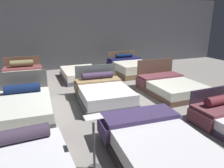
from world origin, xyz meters
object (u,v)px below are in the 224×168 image
object	(u,v)px
bed_4	(103,94)
bed_5	(170,86)
bed_7	(81,74)
bed_3	(23,106)
bed_8	(130,67)
bed_6	(23,78)
bed_1	(156,144)
price_sign	(94,150)

from	to	relation	value
bed_4	bed_5	world-z (taller)	bed_5
bed_4	bed_7	xyz separation A→B (m)	(-0.00, 2.84, -0.08)
bed_3	bed_8	world-z (taller)	bed_3
bed_8	bed_3	bearing A→B (deg)	-148.53
bed_3	bed_6	distance (m)	2.83
bed_5	bed_1	bearing A→B (deg)	-130.45
bed_7	bed_3	bearing A→B (deg)	-128.34
bed_3	bed_1	bearing A→B (deg)	-48.94
bed_1	price_sign	xyz separation A→B (m)	(-1.13, 0.07, 0.12)
bed_1	bed_8	bearing A→B (deg)	71.08
bed_8	price_sign	xyz separation A→B (m)	(-3.45, -5.61, 0.07)
bed_6	bed_8	xyz separation A→B (m)	(4.59, 0.04, 0.02)
bed_3	price_sign	distance (m)	2.96
bed_3	bed_5	bearing A→B (deg)	2.10
bed_4	price_sign	distance (m)	2.94
bed_5	bed_6	bearing A→B (deg)	148.47
bed_1	bed_8	xyz separation A→B (m)	(2.32, 5.68, 0.05)
bed_3	bed_4	xyz separation A→B (m)	(2.24, -0.02, 0.06)
bed_6	price_sign	xyz separation A→B (m)	(1.14, -5.57, 0.09)
bed_4	bed_6	bearing A→B (deg)	131.67
bed_5	bed_8	xyz separation A→B (m)	(-0.06, 2.90, 0.07)
bed_1	bed_3	size ratio (longest dim) A/B	0.99
bed_6	bed_8	distance (m)	4.59
bed_3	bed_7	bearing A→B (deg)	54.08
bed_6	bed_7	size ratio (longest dim) A/B	1.13
bed_7	bed_1	bearing A→B (deg)	-89.89
bed_4	bed_8	distance (m)	3.71
bed_1	bed_8	size ratio (longest dim) A/B	1.07
bed_3	bed_4	world-z (taller)	bed_4
bed_4	bed_5	bearing A→B (deg)	3.00
bed_1	bed_5	bearing A→B (deg)	52.79
bed_3	price_sign	world-z (taller)	price_sign
bed_1	bed_7	xyz separation A→B (m)	(-0.01, 5.64, -0.05)
bed_3	bed_8	size ratio (longest dim) A/B	1.07
bed_4	bed_1	bearing A→B (deg)	-86.57
bed_7	price_sign	distance (m)	5.68
bed_8	bed_5	bearing A→B (deg)	-89.52
bed_1	bed_6	bearing A→B (deg)	115.18
bed_4	bed_5	distance (m)	2.39
price_sign	bed_3	bearing A→B (deg)	112.27
bed_1	bed_6	xyz separation A→B (m)	(-2.27, 5.64, 0.03)
bed_3	bed_8	bearing A→B (deg)	34.57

